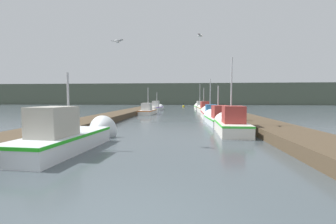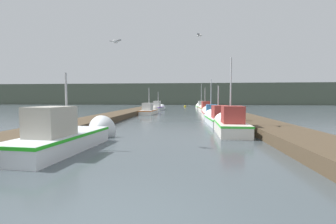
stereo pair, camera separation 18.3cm
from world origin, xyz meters
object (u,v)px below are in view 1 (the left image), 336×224
(fishing_boat_2, at_px, (217,118))
(seagull_1, at_px, (200,36))
(fishing_boat_4, at_px, (149,111))
(fishing_boat_5, at_px, (203,109))
(fishing_boat_1, at_px, (230,124))
(fishing_boat_3, at_px, (210,113))
(mooring_piling_1, at_px, (242,120))
(fishing_boat_6, at_px, (157,107))
(channel_buoy, at_px, (184,106))
(fishing_boat_7, at_px, (200,107))
(mooring_piling_0, at_px, (69,129))
(fishing_boat_0, at_px, (73,135))
(seagull_lead, at_px, (117,41))

(fishing_boat_2, height_order, seagull_1, seagull_1)
(fishing_boat_4, xyz_separation_m, fishing_boat_5, (7.02, 3.93, 0.06))
(fishing_boat_1, bearing_deg, seagull_1, -161.87)
(fishing_boat_3, bearing_deg, fishing_boat_2, -89.81)
(fishing_boat_4, distance_m, mooring_piling_1, 14.83)
(fishing_boat_3, xyz_separation_m, fishing_boat_6, (-7.09, 12.74, 0.04))
(fishing_boat_5, height_order, channel_buoy, fishing_boat_5)
(fishing_boat_7, bearing_deg, seagull_1, -95.44)
(fishing_boat_4, bearing_deg, channel_buoy, 81.88)
(fishing_boat_3, bearing_deg, fishing_boat_6, 119.81)
(fishing_boat_4, distance_m, mooring_piling_0, 17.16)
(fishing_boat_2, height_order, channel_buoy, fishing_boat_2)
(fishing_boat_3, xyz_separation_m, fishing_boat_7, (-0.01, 16.71, 0.03))
(fishing_boat_0, relative_size, fishing_boat_4, 1.16)
(fishing_boat_4, xyz_separation_m, mooring_piling_1, (8.29, -12.29, 0.13))
(fishing_boat_4, xyz_separation_m, fishing_boat_7, (7.02, 12.74, 0.02))
(fishing_boat_7, height_order, mooring_piling_0, fishing_boat_7)
(fishing_boat_2, height_order, fishing_boat_6, fishing_boat_6)
(fishing_boat_3, distance_m, mooring_piling_1, 8.42)
(fishing_boat_7, bearing_deg, mooring_piling_1, -89.05)
(fishing_boat_3, height_order, fishing_boat_6, fishing_boat_3)
(fishing_boat_0, relative_size, seagull_1, 10.20)
(fishing_boat_5, bearing_deg, fishing_boat_6, 141.78)
(fishing_boat_1, bearing_deg, fishing_boat_7, 91.56)
(fishing_boat_2, height_order, fishing_boat_3, fishing_boat_3)
(fishing_boat_0, height_order, fishing_boat_1, fishing_boat_1)
(fishing_boat_3, relative_size, mooring_piling_1, 5.57)
(fishing_boat_3, distance_m, fishing_boat_5, 7.90)
(mooring_piling_0, distance_m, seagull_lead, 4.82)
(fishing_boat_0, xyz_separation_m, mooring_piling_1, (8.16, 6.62, 0.06))
(channel_buoy, bearing_deg, mooring_piling_0, -97.51)
(fishing_boat_0, height_order, fishing_boat_2, fishing_boat_0)
(fishing_boat_3, height_order, fishing_boat_4, fishing_boat_3)
(mooring_piling_0, bearing_deg, seagull_1, 19.23)
(fishing_boat_2, relative_size, fishing_boat_4, 1.16)
(seagull_1, bearing_deg, fishing_boat_0, 148.78)
(fishing_boat_1, bearing_deg, fishing_boat_0, -145.65)
(fishing_boat_0, distance_m, fishing_boat_3, 16.46)
(fishing_boat_5, relative_size, mooring_piling_0, 6.03)
(fishing_boat_4, height_order, seagull_1, seagull_1)
(seagull_1, bearing_deg, fishing_boat_3, 12.49)
(fishing_boat_3, xyz_separation_m, channel_buoy, (-2.93, 25.44, -0.26))
(fishing_boat_4, relative_size, channel_buoy, 4.80)
(fishing_boat_7, xyz_separation_m, seagull_lead, (-5.27, -30.93, 3.86))
(fishing_boat_1, bearing_deg, mooring_piling_0, -159.92)
(fishing_boat_3, height_order, mooring_piling_0, fishing_boat_3)
(mooring_piling_1, relative_size, seagull_lead, 1.97)
(fishing_boat_1, relative_size, fishing_boat_7, 0.84)
(fishing_boat_0, height_order, seagull_1, seagull_1)
(fishing_boat_3, relative_size, channel_buoy, 6.02)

